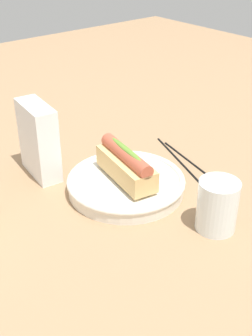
{
  "coord_description": "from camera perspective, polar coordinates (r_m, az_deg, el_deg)",
  "views": [
    {
      "loc": [
        -0.54,
        0.44,
        0.46
      ],
      "look_at": [
        0.01,
        -0.02,
        0.05
      ],
      "focal_mm": 46.97,
      "sensor_mm": 36.0,
      "label": 1
    }
  ],
  "objects": [
    {
      "name": "ground_plane",
      "position": [
        0.83,
        -0.37,
        -3.6
      ],
      "size": [
        2.4,
        2.4,
        0.0
      ],
      "primitive_type": "plane",
      "color": "#9E7A56"
    },
    {
      "name": "serving_bowl",
      "position": [
        0.84,
        0.0,
        -2.01
      ],
      "size": [
        0.23,
        0.23,
        0.03
      ],
      "color": "silver",
      "rests_on": "ground_plane"
    },
    {
      "name": "hotdog_front",
      "position": [
        0.82,
        0.0,
        0.48
      ],
      "size": [
        0.16,
        0.08,
        0.06
      ],
      "color": "#DBB270",
      "rests_on": "serving_bowl"
    },
    {
      "name": "water_glass",
      "position": [
        0.74,
        11.73,
        -5.11
      ],
      "size": [
        0.07,
        0.07,
        0.09
      ],
      "color": "white",
      "rests_on": "ground_plane"
    },
    {
      "name": "napkin_box",
      "position": [
        0.88,
        -11.27,
        3.53
      ],
      "size": [
        0.11,
        0.06,
        0.15
      ],
      "primitive_type": "cube",
      "rotation": [
        0.0,
        0.0,
        -0.12
      ],
      "color": "white",
      "rests_on": "ground_plane"
    },
    {
      "name": "chopstick_far",
      "position": [
        0.94,
        8.63,
        0.66
      ],
      "size": [
        0.22,
        0.05,
        0.01
      ],
      "primitive_type": "cylinder",
      "rotation": [
        0.0,
        1.57,
        -0.22
      ],
      "color": "black",
      "rests_on": "ground_plane"
    },
    {
      "name": "chopstick_near",
      "position": [
        0.95,
        6.82,
        1.12
      ],
      "size": [
        0.21,
        0.08,
        0.01
      ],
      "primitive_type": "cylinder",
      "rotation": [
        0.0,
        1.57,
        -0.35
      ],
      "color": "black",
      "rests_on": "ground_plane"
    }
  ]
}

